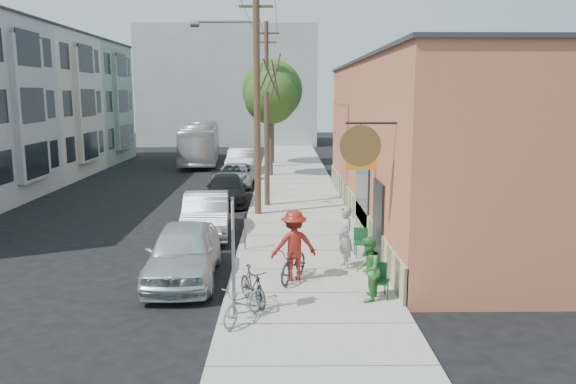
{
  "coord_description": "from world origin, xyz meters",
  "views": [
    {
      "loc": [
        3.47,
        -17.93,
        5.26
      ],
      "look_at": [
        3.72,
        3.48,
        1.5
      ],
      "focal_mm": 35.0,
      "sensor_mm": 36.0,
      "label": 1
    }
  ],
  "objects_px": {
    "tree_bare": "(267,149)",
    "car_2": "(227,189)",
    "utility_pole_near": "(255,90)",
    "cyclist": "(294,245)",
    "sign_post": "(233,245)",
    "patio_chair_b": "(379,281)",
    "parking_meter_far": "(258,179)",
    "patio_chair_a": "(362,243)",
    "tree_leafy_mid": "(271,98)",
    "car_4": "(242,161)",
    "car_0": "(184,252)",
    "parked_bike_b": "(244,303)",
    "patron_green": "(368,269)",
    "bus": "(200,143)",
    "car_1": "(206,214)",
    "patron_grey": "(345,237)",
    "car_3": "(235,175)",
    "tree_leafy_far": "(272,90)",
    "parked_bike_a": "(253,286)",
    "parking_meter_near": "(245,225)"
  },
  "relations": [
    {
      "from": "parking_meter_far",
      "to": "parked_bike_a",
      "type": "bearing_deg",
      "value": -88.08
    },
    {
      "from": "parked_bike_b",
      "to": "car_1",
      "type": "height_order",
      "value": "car_1"
    },
    {
      "from": "utility_pole_near",
      "to": "car_3",
      "type": "xyz_separation_m",
      "value": [
        -1.59,
        8.27,
        -4.76
      ]
    },
    {
      "from": "tree_bare",
      "to": "car_2",
      "type": "relative_size",
      "value": 1.11
    },
    {
      "from": "cyclist",
      "to": "bus",
      "type": "bearing_deg",
      "value": -89.47
    },
    {
      "from": "utility_pole_near",
      "to": "patron_green",
      "type": "xyz_separation_m",
      "value": [
        3.22,
        -10.35,
        -4.44
      ]
    },
    {
      "from": "utility_pole_near",
      "to": "car_3",
      "type": "relative_size",
      "value": 2.15
    },
    {
      "from": "patio_chair_a",
      "to": "cyclist",
      "type": "bearing_deg",
      "value": -118.2
    },
    {
      "from": "car_0",
      "to": "car_2",
      "type": "height_order",
      "value": "car_0"
    },
    {
      "from": "tree_leafy_mid",
      "to": "car_4",
      "type": "bearing_deg",
      "value": 135.0
    },
    {
      "from": "patron_green",
      "to": "car_2",
      "type": "bearing_deg",
      "value": -141.54
    },
    {
      "from": "tree_bare",
      "to": "tree_leafy_mid",
      "type": "height_order",
      "value": "tree_leafy_mid"
    },
    {
      "from": "utility_pole_near",
      "to": "tree_leafy_far",
      "type": "height_order",
      "value": "utility_pole_near"
    },
    {
      "from": "parking_meter_far",
      "to": "parked_bike_b",
      "type": "height_order",
      "value": "parking_meter_far"
    },
    {
      "from": "patron_grey",
      "to": "car_2",
      "type": "relative_size",
      "value": 0.4
    },
    {
      "from": "utility_pole_near",
      "to": "patio_chair_a",
      "type": "distance_m",
      "value": 8.86
    },
    {
      "from": "parking_meter_near",
      "to": "car_4",
      "type": "xyz_separation_m",
      "value": [
        -1.45,
        19.23,
        -0.15
      ]
    },
    {
      "from": "tree_bare",
      "to": "car_4",
      "type": "bearing_deg",
      "value": 99.72
    },
    {
      "from": "cyclist",
      "to": "tree_leafy_far",
      "type": "bearing_deg",
      "value": -100.52
    },
    {
      "from": "cyclist",
      "to": "parked_bike_a",
      "type": "bearing_deg",
      "value": 47.64
    },
    {
      "from": "cyclist",
      "to": "car_0",
      "type": "relative_size",
      "value": 0.41
    },
    {
      "from": "patio_chair_b",
      "to": "car_2",
      "type": "distance_m",
      "value": 14.26
    },
    {
      "from": "utility_pole_near",
      "to": "cyclist",
      "type": "relative_size",
      "value": 5.07
    },
    {
      "from": "car_2",
      "to": "bus",
      "type": "bearing_deg",
      "value": 96.94
    },
    {
      "from": "cyclist",
      "to": "car_1",
      "type": "height_order",
      "value": "cyclist"
    },
    {
      "from": "patio_chair_b",
      "to": "car_2",
      "type": "xyz_separation_m",
      "value": [
        -5.13,
        13.3,
        0.09
      ]
    },
    {
      "from": "parking_meter_far",
      "to": "car_4",
      "type": "relative_size",
      "value": 0.25
    },
    {
      "from": "parked_bike_b",
      "to": "car_1",
      "type": "bearing_deg",
      "value": 130.73
    },
    {
      "from": "utility_pole_near",
      "to": "patron_grey",
      "type": "distance_m",
      "value": 9.25
    },
    {
      "from": "sign_post",
      "to": "tree_bare",
      "type": "bearing_deg",
      "value": 88.04
    },
    {
      "from": "cyclist",
      "to": "parked_bike_b",
      "type": "bearing_deg",
      "value": 54.62
    },
    {
      "from": "patio_chair_a",
      "to": "patron_green",
      "type": "bearing_deg",
      "value": -79.65
    },
    {
      "from": "sign_post",
      "to": "patio_chair_b",
      "type": "distance_m",
      "value": 3.93
    },
    {
      "from": "patio_chair_a",
      "to": "car_4",
      "type": "relative_size",
      "value": 0.17
    },
    {
      "from": "tree_bare",
      "to": "car_0",
      "type": "bearing_deg",
      "value": -101.75
    },
    {
      "from": "patio_chair_a",
      "to": "cyclist",
      "type": "relative_size",
      "value": 0.45
    },
    {
      "from": "car_3",
      "to": "car_4",
      "type": "relative_size",
      "value": 0.92
    },
    {
      "from": "parking_meter_far",
      "to": "patio_chair_a",
      "type": "xyz_separation_m",
      "value": [
        3.76,
        -11.0,
        -0.39
      ]
    },
    {
      "from": "tree_bare",
      "to": "car_1",
      "type": "relative_size",
      "value": 1.1
    },
    {
      "from": "patron_grey",
      "to": "car_3",
      "type": "xyz_separation_m",
      "value": [
        -4.54,
        15.89,
        -0.43
      ]
    },
    {
      "from": "utility_pole_near",
      "to": "parked_bike_b",
      "type": "xyz_separation_m",
      "value": [
        0.21,
        -11.62,
        -4.83
      ]
    },
    {
      "from": "parking_meter_near",
      "to": "patron_green",
      "type": "xyz_separation_m",
      "value": [
        3.36,
        -4.73,
        -0.02
      ]
    },
    {
      "from": "tree_leafy_far",
      "to": "parked_bike_b",
      "type": "xyz_separation_m",
      "value": [
        -0.2,
        -29.73,
        -4.93
      ]
    },
    {
      "from": "parking_meter_near",
      "to": "car_2",
      "type": "height_order",
      "value": "parking_meter_near"
    },
    {
      "from": "car_0",
      "to": "car_1",
      "type": "height_order",
      "value": "car_0"
    },
    {
      "from": "parked_bike_b",
      "to": "parked_bike_a",
      "type": "bearing_deg",
      "value": 109.17
    },
    {
      "from": "utility_pole_near",
      "to": "patron_green",
      "type": "bearing_deg",
      "value": -72.7
    },
    {
      "from": "tree_leafy_far",
      "to": "patio_chair_a",
      "type": "xyz_separation_m",
      "value": [
        3.21,
        -24.61,
        -4.92
      ]
    },
    {
      "from": "parking_meter_far",
      "to": "parked_bike_a",
      "type": "height_order",
      "value": "parking_meter_far"
    },
    {
      "from": "utility_pole_near",
      "to": "patron_green",
      "type": "relative_size",
      "value": 6.14
    }
  ]
}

